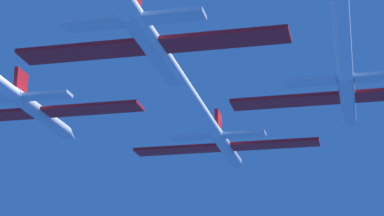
# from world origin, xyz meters

# --- Properties ---
(jet_lead) EXTENTS (16.00, 44.71, 2.65)m
(jet_lead) POSITION_xyz_m (0.42, -11.47, -0.30)
(jet_lead) COLOR white
(jet_right_wing) EXTENTS (16.00, 45.41, 2.65)m
(jet_right_wing) POSITION_xyz_m (11.01, -23.84, -0.58)
(jet_right_wing) COLOR white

